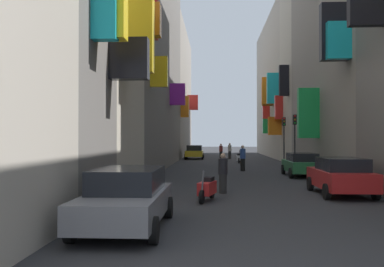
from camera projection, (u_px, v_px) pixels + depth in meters
ground_plane at (232, 166)px, 32.98m from camera, size 140.00×140.00×0.00m
building_left_mid_c at (130, 53)px, 32.29m from camera, size 7.21×22.07×17.87m
building_left_far at (164, 94)px, 53.37m from camera, size 7.38×20.19×15.86m
building_right_mid_a at (361, 5)px, 26.47m from camera, size 7.30×15.65×21.58m
building_right_mid_b at (318, 67)px, 37.38m from camera, size 7.27×6.21×17.39m
building_right_mid_c at (290, 89)px, 51.50m from camera, size 7.25×22.14×16.79m
parked_car_yellow at (194, 152)px, 44.18m from camera, size 1.98×3.96×1.46m
parked_car_grey at (127, 197)px, 10.39m from camera, size 1.99×4.40×1.50m
parked_car_red at (341, 175)px, 16.34m from camera, size 1.95×3.96×1.49m
parked_car_green at (301, 164)px, 24.21m from camera, size 1.85×3.95×1.38m
scooter_white at (239, 158)px, 37.20m from camera, size 0.55×2.00×1.13m
scooter_green at (200, 152)px, 53.01m from camera, size 0.48×1.89×1.13m
scooter_red at (207, 188)px, 14.88m from camera, size 0.70×1.89×1.13m
pedestrian_crossing at (230, 151)px, 44.64m from camera, size 0.47×0.47×1.69m
pedestrian_near_left at (223, 173)px, 16.89m from camera, size 0.50×0.50×1.65m
pedestrian_near_right at (243, 158)px, 28.12m from camera, size 0.41×0.41×1.75m
pedestrian_far_away at (221, 151)px, 44.11m from camera, size 0.45×0.45×1.63m
traffic_light_near_corner at (295, 131)px, 30.96m from camera, size 0.26×0.34×4.00m
traffic_light_far_corner at (284, 132)px, 36.08m from camera, size 0.26×0.34×4.06m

